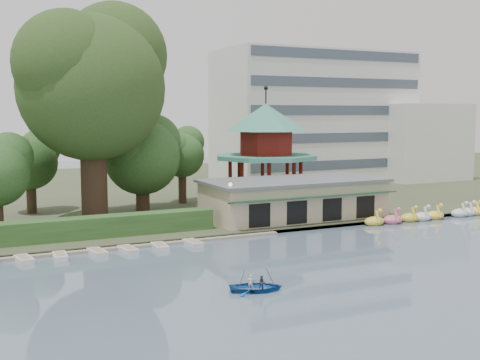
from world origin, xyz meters
TOP-DOWN VIEW (x-y plane):
  - ground_plane at (0.00, 0.00)m, footprint 220.00×220.00m
  - shore at (0.00, 52.00)m, footprint 220.00×70.00m
  - embankment at (0.00, 17.30)m, footprint 220.00×0.60m
  - dock at (-12.00, 17.20)m, footprint 34.00×1.60m
  - boathouse at (10.00, 21.97)m, footprint 18.60×9.39m
  - pavilion at (12.00, 32.00)m, footprint 12.40×12.40m
  - office_building at (32.67, 49.00)m, footprint 38.00×18.00m
  - hedge at (-15.00, 20.50)m, footprint 30.00×2.00m
  - lamp_post at (1.50, 19.00)m, footprint 0.36×0.36m
  - big_tree at (-8.81, 28.23)m, footprint 15.47×14.42m
  - small_trees at (-11.36, 31.37)m, footprint 38.89×15.96m
  - swan_boats at (23.28, 16.53)m, footprint 15.75×2.06m
  - moored_rowboats at (-15.38, 15.73)m, footprint 24.45×2.63m
  - rowboat_with_passengers at (-4.57, 1.81)m, footprint 5.51×4.70m

SIDE VIEW (x-z plane):
  - ground_plane at x=0.00m, z-range 0.00..0.00m
  - dock at x=-12.00m, z-range 0.00..0.24m
  - embankment at x=0.00m, z-range 0.00..0.30m
  - moored_rowboats at x=-15.38m, z-range 0.00..0.36m
  - shore at x=0.00m, z-range 0.00..0.40m
  - swan_boats at x=23.28m, z-range -0.56..1.35m
  - rowboat_with_passengers at x=-4.57m, z-range -0.52..1.49m
  - hedge at x=-15.00m, z-range 0.40..2.20m
  - boathouse at x=10.00m, z-range 0.42..4.32m
  - lamp_post at x=1.50m, z-range 1.20..5.48m
  - small_trees at x=-11.36m, z-range 1.03..11.55m
  - pavilion at x=12.00m, z-range 0.73..14.23m
  - office_building at x=32.67m, z-range -0.27..19.73m
  - big_tree at x=-8.81m, z-range 3.68..25.34m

